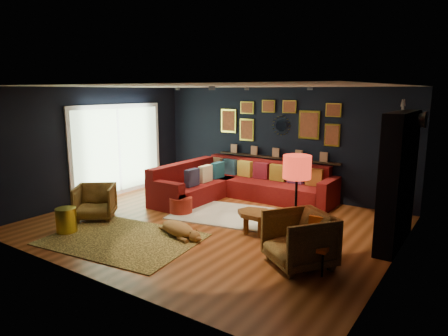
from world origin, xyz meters
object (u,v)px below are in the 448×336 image
Objects in this scene: orange_chair at (318,240)px; sectional at (235,185)px; armchair_right at (299,237)px; gold_stool at (66,220)px; coffee_table at (257,216)px; dog at (178,226)px; pouf at (181,205)px; armchair_left at (95,200)px; floor_lamp at (297,172)px.

sectional is at bearing 137.29° from orange_chair.
armchair_right is 1.93× the size of gold_stool.
sectional is at bearing 131.65° from coffee_table.
dog is at bearing 179.82° from orange_chair.
pouf is 0.62× the size of orange_chair.
pouf is at bearing 140.42° from dog.
dog is at bearing -52.40° from pouf.
pouf is 1.04× the size of gold_stool.
orange_chair is (4.53, 0.26, 0.07)m from armchair_left.
sectional is at bearing 172.86° from armchair_right.
orange_chair reaches higher than gold_stool.
pouf is (-1.93, 0.21, -0.16)m from coffee_table.
pouf is 0.30× the size of floor_lamp.
coffee_table is at bearing -48.35° from sectional.
gold_stool is (-0.98, -2.03, 0.04)m from pouf.
gold_stool is at bearing -138.75° from dog.
gold_stool is (-1.30, -3.63, -0.10)m from sectional.
sectional is 4.49× the size of orange_chair.
dog is at bearing -142.78° from coffee_table.
sectional is 3.77m from armchair_right.
gold_stool is at bearing -109.64° from sectional.
armchair_right is at bearing 14.61° from gold_stool.
coffee_table is (1.61, -1.82, 0.02)m from sectional.
gold_stool is at bearing -159.00° from floor_lamp.
dog is (-2.24, -0.08, -0.25)m from armchair_right.
dog is (-2.53, -0.10, -0.26)m from orange_chair.
sectional reaches higher than coffee_table.
floor_lamp is at bearing 141.67° from orange_chair.
gold_stool is (-2.91, -1.82, -0.11)m from coffee_table.
coffee_table is 1.36m from floor_lamp.
armchair_left is 0.85m from gold_stool.
dog is (0.81, -1.05, 0.00)m from pouf.
sectional is 4.52× the size of armchair_left.
armchair_right is 0.28m from orange_chair.
orange_chair is at bearing 39.93° from armchair_right.
coffee_table is 0.52× the size of floor_lamp.
armchair_left reaches higher than dog.
sectional is 3.97m from orange_chair.
sectional is 7.23× the size of pouf.
floor_lamp reaches higher than orange_chair.
gold_stool is 0.29× the size of floor_lamp.
armchair_left is 2.02m from dog.
sectional is 3.13× the size of dog.
armchair_right reaches higher than gold_stool.
pouf is 0.63× the size of armchair_left.
gold_stool is at bearing -129.25° from armchair_right.
armchair_left is 0.48× the size of floor_lamp.
armchair_left reaches higher than pouf.
coffee_table is 1.95m from pouf.
armchair_right is at bearing -34.21° from coffee_table.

